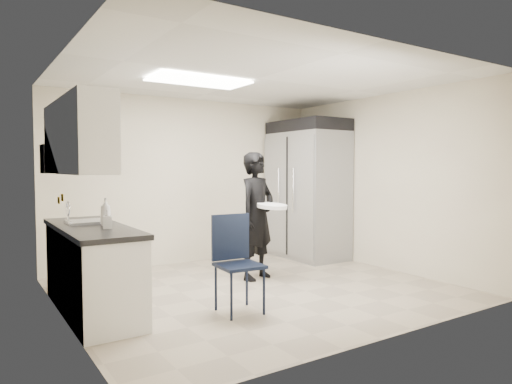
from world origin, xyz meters
TOP-DOWN VIEW (x-y plane):
  - floor at (0.00, 0.00)m, footprint 4.50×4.50m
  - ceiling at (0.00, 0.00)m, footprint 4.50×4.50m
  - back_wall at (0.00, 2.00)m, footprint 4.50×0.00m
  - left_wall at (-2.25, 0.00)m, footprint 0.00×4.00m
  - right_wall at (2.25, 0.00)m, footprint 0.00×4.00m
  - ceiling_panel at (-0.60, 0.40)m, footprint 1.20×0.60m
  - lower_counter at (-1.95, 0.20)m, footprint 0.60×1.90m
  - countertop at (-1.95, 0.20)m, footprint 0.64×1.95m
  - sink at (-1.93, 0.45)m, footprint 0.42×0.40m
  - faucet at (-2.13, 0.45)m, footprint 0.02×0.02m
  - upper_cabinets at (-2.08, 0.20)m, footprint 0.35×1.80m
  - towel_dispenser at (-2.14, 1.35)m, footprint 0.22×0.30m
  - notice_sticker_left at (-2.24, 0.10)m, footprint 0.00×0.12m
  - notice_sticker_right at (-2.24, 0.30)m, footprint 0.00×0.12m
  - commercial_fridge at (1.83, 1.27)m, footprint 0.80×1.35m
  - fridge_compressor at (1.83, 1.27)m, footprint 0.80×1.35m
  - folding_chair at (-0.67, -0.66)m, footprint 0.47×0.47m
  - man_tuxedo at (0.29, 0.47)m, footprint 0.74×0.61m
  - bucket_lid at (0.37, 0.23)m, footprint 0.51×0.51m
  - soap_bottle_a at (-1.82, 0.13)m, footprint 0.12×0.12m
  - soap_bottle_b at (-1.87, -0.13)m, footprint 0.11×0.11m

SIDE VIEW (x-z plane):
  - floor at x=0.00m, z-range 0.00..0.00m
  - lower_counter at x=-1.95m, z-range 0.00..0.86m
  - folding_chair at x=-0.67m, z-range 0.00..0.99m
  - man_tuxedo at x=0.29m, z-range 0.00..1.72m
  - sink at x=-1.93m, z-range 0.80..0.94m
  - countertop at x=-1.95m, z-range 0.86..0.91m
  - soap_bottle_b at x=-1.87m, z-range 0.91..1.10m
  - bucket_lid at x=0.37m, z-range 0.98..1.03m
  - faucet at x=-2.13m, z-range 0.90..1.14m
  - commercial_fridge at x=1.83m, z-range 0.00..2.10m
  - soap_bottle_a at x=-1.82m, z-range 0.91..1.20m
  - notice_sticker_right at x=-2.24m, z-range 1.15..1.21m
  - notice_sticker_left at x=-2.24m, z-range 1.19..1.25m
  - back_wall at x=0.00m, z-range -0.95..3.55m
  - left_wall at x=-2.25m, z-range -0.70..3.30m
  - right_wall at x=2.25m, z-range -0.70..3.30m
  - towel_dispenser at x=-2.14m, z-range 1.45..1.80m
  - upper_cabinets at x=-2.08m, z-range 1.45..2.20m
  - fridge_compressor at x=1.83m, z-range 2.10..2.30m
  - ceiling_panel at x=-0.60m, z-range 2.56..2.58m
  - ceiling at x=0.00m, z-range 2.60..2.60m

